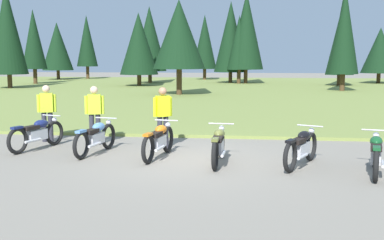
{
  "coord_description": "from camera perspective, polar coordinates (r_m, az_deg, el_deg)",
  "views": [
    {
      "loc": [
        1.4,
        -11.03,
        2.44
      ],
      "look_at": [
        0.0,
        0.6,
        0.9
      ],
      "focal_mm": 43.85,
      "sensor_mm": 36.0,
      "label": 1
    }
  ],
  "objects": [
    {
      "name": "motorcycle_british_green",
      "position": [
        10.66,
        21.46,
        -3.86
      ],
      "size": [
        0.75,
        2.06,
        0.88
      ],
      "color": "black",
      "rests_on": "ground"
    },
    {
      "name": "motorcycle_orange",
      "position": [
        11.6,
        -4.07,
        -2.47
      ],
      "size": [
        0.62,
        2.09,
        0.88
      ],
      "color": "black",
      "rests_on": "ground"
    },
    {
      "name": "ground_plane",
      "position": [
        11.38,
        -0.36,
        -4.89
      ],
      "size": [
        140.0,
        140.0,
        0.0
      ],
      "primitive_type": "plane",
      "color": "gray"
    },
    {
      "name": "grass_moorland",
      "position": [
        36.29,
        4.65,
        3.69
      ],
      "size": [
        80.0,
        44.0,
        0.1
      ],
      "primitive_type": "cube",
      "color": "olive",
      "rests_on": "ground"
    },
    {
      "name": "motorcycle_olive",
      "position": [
        10.95,
        3.25,
        -3.06
      ],
      "size": [
        0.62,
        2.1,
        0.88
      ],
      "color": "black",
      "rests_on": "ground"
    },
    {
      "name": "rider_near_row_end",
      "position": [
        12.76,
        -3.58,
        0.76
      ],
      "size": [
        0.47,
        0.38,
        1.67
      ],
      "color": "#2D2D38",
      "rests_on": "ground"
    },
    {
      "name": "motorcycle_black",
      "position": [
        10.94,
        13.17,
        -3.26
      ],
      "size": [
        1.03,
        1.94,
        0.88
      ],
      "color": "black",
      "rests_on": "ground"
    },
    {
      "name": "motorcycle_sky_blue",
      "position": [
        12.29,
        -11.63,
        -2.04
      ],
      "size": [
        0.67,
        2.08,
        0.88
      ],
      "color": "black",
      "rests_on": "ground"
    },
    {
      "name": "forest_treeline",
      "position": [
        43.91,
        1.55,
        9.8
      ],
      "size": [
        44.17,
        25.56,
        8.65
      ],
      "color": "#47331E",
      "rests_on": "ground"
    },
    {
      "name": "rider_in_hivis_vest",
      "position": [
        13.55,
        -11.77,
        1.01
      ],
      "size": [
        0.53,
        0.3,
        1.67
      ],
      "color": "#2D2D38",
      "rests_on": "ground"
    },
    {
      "name": "motorcycle_navy",
      "position": [
        13.29,
        -18.32,
        -1.56
      ],
      "size": [
        0.84,
        2.03,
        0.88
      ],
      "color": "black",
      "rests_on": "ground"
    },
    {
      "name": "rider_with_back_turned",
      "position": [
        14.39,
        -17.24,
        1.2
      ],
      "size": [
        0.52,
        0.33,
        1.67
      ],
      "color": "#2D2D38",
      "rests_on": "ground"
    }
  ]
}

